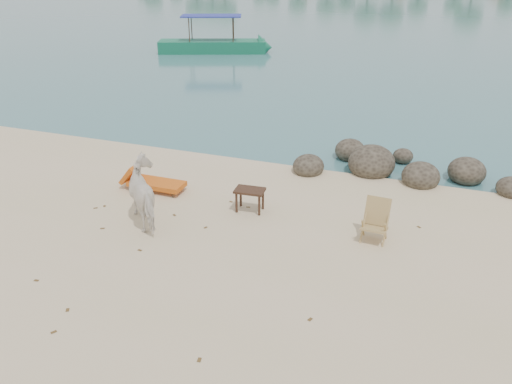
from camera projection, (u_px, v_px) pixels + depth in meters
The scene contains 7 objects.
boulders at pixel (394, 167), 14.34m from camera, with size 6.25×2.73×1.01m.
cow at pixel (148, 194), 11.50m from camera, with size 0.79×1.72×1.46m, color white.
side_table at pixel (250, 201), 12.16m from camera, with size 0.71×0.46×0.57m, color black, non-canonical shape.
lounge_chair at pixel (157, 181), 13.23m from camera, with size 1.88×0.66×0.56m, color orange, non-canonical shape.
deck_chair at pixel (375, 224), 10.80m from camera, with size 0.59×0.64×0.92m, color tan, non-canonical shape.
boat_near at pixel (212, 22), 31.57m from camera, with size 7.65×1.72×3.71m, color #146848, non-canonical shape.
dead_leaves at pixel (175, 265), 10.16m from camera, with size 8.77×6.91×0.00m.
Camera 1 is at (3.17, -7.32, 5.74)m, focal length 35.00 mm.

